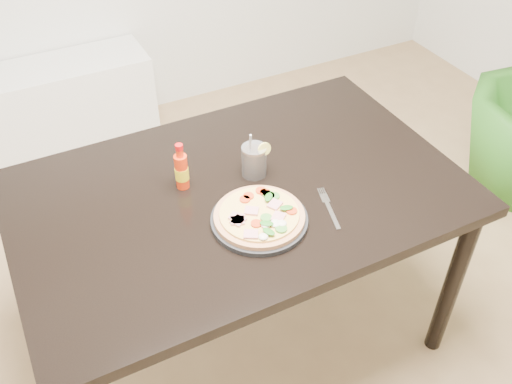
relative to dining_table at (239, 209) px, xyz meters
name	(u,v)px	position (x,y,z in m)	size (l,w,h in m)	color
dining_table	(239,209)	(0.00, 0.00, 0.00)	(1.40, 0.90, 0.75)	black
plate	(259,220)	(-0.01, -0.16, 0.09)	(0.29, 0.29, 0.02)	black
pizza	(260,215)	(-0.01, -0.16, 0.11)	(0.27, 0.27, 0.03)	tan
hot_sauce_bottle	(182,171)	(-0.15, 0.09, 0.15)	(0.05, 0.05, 0.16)	red
cola_cup	(254,161)	(0.08, 0.05, 0.13)	(0.09, 0.08, 0.17)	black
fork	(329,207)	(0.21, -0.20, 0.09)	(0.07, 0.19, 0.00)	silver
media_console	(20,118)	(-0.53, 1.58, -0.42)	(1.40, 0.34, 0.50)	white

